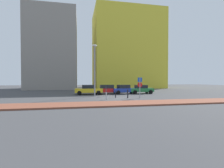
{
  "coord_description": "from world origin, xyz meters",
  "views": [
    {
      "loc": [
        -4.83,
        -20.14,
        2.24
      ],
      "look_at": [
        -0.52,
        1.27,
        1.74
      ],
      "focal_mm": 26.41,
      "sensor_mm": 36.0,
      "label": 1
    }
  ],
  "objects": [
    {
      "name": "building_under_construction",
      "position": [
        -11.26,
        25.82,
        9.84
      ],
      "size": [
        11.74,
        14.22,
        19.68
      ],
      "primitive_type": "cube",
      "color": "gray",
      "rests_on": "ground"
    },
    {
      "name": "parked_car_green",
      "position": [
        5.37,
        5.87,
        0.75
      ],
      "size": [
        3.99,
        1.94,
        1.45
      ],
      "color": "#237238",
      "rests_on": "ground"
    },
    {
      "name": "sidewalk_brick",
      "position": [
        0.0,
        -5.32,
        0.07
      ],
      "size": [
        40.0,
        3.12,
        0.14
      ],
      "primitive_type": "cube",
      "color": "brown",
      "rests_on": "ground"
    },
    {
      "name": "parking_sign_post",
      "position": [
        2.69,
        -0.57,
        1.63
      ],
      "size": [
        0.6,
        0.1,
        2.61
      ],
      "color": "gray",
      "rests_on": "ground"
    },
    {
      "name": "traffic_bollard_mid",
      "position": [
        1.13,
        -0.45,
        0.54
      ],
      "size": [
        0.15,
        0.15,
        1.07
      ],
      "primitive_type": "cylinder",
      "color": "black",
      "rests_on": "ground"
    },
    {
      "name": "building_colorful_midrise",
      "position": [
        9.25,
        27.66,
        11.12
      ],
      "size": [
        19.51,
        13.64,
        22.25
      ],
      "primitive_type": "cube",
      "color": "gold",
      "rests_on": "ground"
    },
    {
      "name": "traffic_bollard_near",
      "position": [
        -1.77,
        -1.61,
        0.44
      ],
      "size": [
        0.13,
        0.13,
        0.87
      ],
      "primitive_type": "cylinder",
      "color": "#B7B7BC",
      "rests_on": "ground"
    },
    {
      "name": "parked_car_blue",
      "position": [
        2.52,
        5.94,
        0.76
      ],
      "size": [
        4.25,
        2.15,
        1.5
      ],
      "color": "#1E389E",
      "rests_on": "ground"
    },
    {
      "name": "parked_car_yellow",
      "position": [
        -3.35,
        5.95,
        0.77
      ],
      "size": [
        4.27,
        2.06,
        1.51
      ],
      "color": "gold",
      "rests_on": "ground"
    },
    {
      "name": "street_lamp",
      "position": [
        -2.68,
        2.78,
        4.22
      ],
      "size": [
        0.7,
        0.36,
        7.2
      ],
      "color": "gray",
      "rests_on": "ground"
    },
    {
      "name": "traffic_bollard_far",
      "position": [
        -0.25,
        0.32,
        0.46
      ],
      "size": [
        0.12,
        0.12,
        0.92
      ],
      "primitive_type": "cylinder",
      "color": "black",
      "rests_on": "ground"
    },
    {
      "name": "parking_meter",
      "position": [
        -1.15,
        2.24,
        0.87
      ],
      "size": [
        0.18,
        0.14,
        1.34
      ],
      "color": "#4C4C51",
      "rests_on": "ground"
    },
    {
      "name": "ground_plane",
      "position": [
        0.0,
        0.0,
        0.0
      ],
      "size": [
        120.0,
        120.0,
        0.0
      ],
      "primitive_type": "plane",
      "color": "#424244"
    },
    {
      "name": "parked_car_red",
      "position": [
        -0.27,
        6.33,
        0.77
      ],
      "size": [
        4.6,
        2.23,
        1.49
      ],
      "color": "red",
      "rests_on": "ground"
    }
  ]
}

